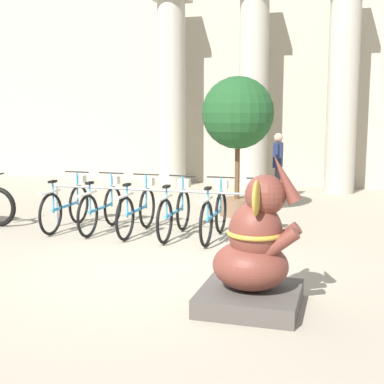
{
  "coord_description": "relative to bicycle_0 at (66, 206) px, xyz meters",
  "views": [
    {
      "loc": [
        2.47,
        -6.53,
        2.1
      ],
      "look_at": [
        0.44,
        0.37,
        1.0
      ],
      "focal_mm": 50.0,
      "sensor_mm": 36.0,
      "label": 1
    }
  ],
  "objects": [
    {
      "name": "column_right",
      "position": [
        4.6,
        5.75,
        2.21
      ],
      "size": [
        0.95,
        0.95,
        5.16
      ],
      "color": "#ADA899",
      "rests_on": "ground_plane"
    },
    {
      "name": "bike_rack",
      "position": [
        1.71,
        0.1,
        0.19
      ],
      "size": [
        4.02,
        0.05,
        0.77
      ],
      "color": "gray",
      "rests_on": "ground_plane"
    },
    {
      "name": "bicycle_5",
      "position": [
        3.42,
        -0.01,
        0.0
      ],
      "size": [
        0.48,
        1.71,
        0.99
      ],
      "color": "black",
      "rests_on": "ground_plane"
    },
    {
      "name": "ground_plane",
      "position": [
        2.34,
        -1.85,
        -0.42
      ],
      "size": [
        60.0,
        60.0,
        0.0
      ],
      "primitive_type": "plane",
      "color": "#9E937F"
    },
    {
      "name": "building_facade",
      "position": [
        2.34,
        6.75,
        2.58
      ],
      "size": [
        20.0,
        0.2,
        6.0
      ],
      "color": "#B2A893",
      "rests_on": "ground_plane"
    },
    {
      "name": "bicycle_4",
      "position": [
        2.74,
        -0.02,
        0.0
      ],
      "size": [
        0.48,
        1.71,
        0.99
      ],
      "color": "black",
      "rests_on": "ground_plane"
    },
    {
      "name": "column_middle",
      "position": [
        2.34,
        5.75,
        2.21
      ],
      "size": [
        0.95,
        0.95,
        5.16
      ],
      "color": "#ADA899",
      "rests_on": "ground_plane"
    },
    {
      "name": "bicycle_1",
      "position": [
        0.68,
        0.02,
        0.0
      ],
      "size": [
        0.48,
        1.71,
        0.99
      ],
      "color": "black",
      "rests_on": "ground_plane"
    },
    {
      "name": "potted_tree",
      "position": [
        2.68,
        2.06,
        1.54
      ],
      "size": [
        1.43,
        1.43,
        2.77
      ],
      "color": "brown",
      "rests_on": "ground_plane"
    },
    {
      "name": "bicycle_3",
      "position": [
        2.05,
        -0.02,
        0.0
      ],
      "size": [
        0.48,
        1.71,
        0.99
      ],
      "color": "black",
      "rests_on": "ground_plane"
    },
    {
      "name": "column_left",
      "position": [
        0.08,
        5.75,
        2.21
      ],
      "size": [
        0.95,
        0.95,
        5.16
      ],
      "color": "#ADA899",
      "rests_on": "ground_plane"
    },
    {
      "name": "bicycle_2",
      "position": [
        1.37,
        -0.0,
        0.0
      ],
      "size": [
        0.48,
        1.71,
        0.99
      ],
      "color": "black",
      "rests_on": "ground_plane"
    },
    {
      "name": "person_pedestrian",
      "position": [
        3.22,
        4.2,
        0.52
      ],
      "size": [
        0.21,
        0.47,
        1.58
      ],
      "color": "#383342",
      "rests_on": "ground_plane"
    },
    {
      "name": "elephant_statue",
      "position": [
        3.89,
        -2.92,
        0.15
      ],
      "size": [
        1.06,
        1.06,
        1.69
      ],
      "color": "#4C4742",
      "rests_on": "ground_plane"
    },
    {
      "name": "bicycle_0",
      "position": [
        0.0,
        0.0,
        0.0
      ],
      "size": [
        0.48,
        1.71,
        0.99
      ],
      "color": "black",
      "rests_on": "ground_plane"
    }
  ]
}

